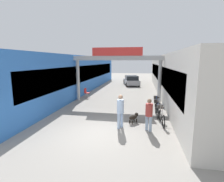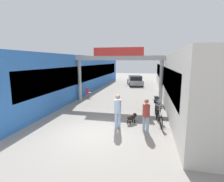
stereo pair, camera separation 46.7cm
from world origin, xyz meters
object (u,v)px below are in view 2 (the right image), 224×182
at_px(bicycle_black_second, 156,109).
at_px(bollard_post_metal, 117,112).
at_px(bicycle_silver_nearest, 160,116).
at_px(bicycle_blue_third, 157,105).
at_px(pedestrian_with_dog, 118,109).
at_px(cafe_chair_red_nearer, 88,92).
at_px(pedestrian_companion, 146,113).
at_px(parked_car_silver, 135,81).
at_px(dog_on_leash, 132,117).

distance_m(bicycle_black_second, bollard_post_metal, 2.54).
distance_m(bicycle_silver_nearest, bicycle_blue_third, 2.51).
bearing_deg(bollard_post_metal, bicycle_silver_nearest, 0.06).
height_order(pedestrian_with_dog, bicycle_blue_third, pedestrian_with_dog).
bearing_deg(bicycle_black_second, bicycle_blue_third, 84.10).
xyz_separation_m(bicycle_silver_nearest, cafe_chair_red_nearer, (-6.03, 5.58, 0.10)).
xyz_separation_m(pedestrian_companion, bicycle_blue_third, (0.68, 3.61, -0.46)).
xyz_separation_m(pedestrian_companion, bicycle_silver_nearest, (0.71, 1.10, -0.46)).
bearing_deg(bollard_post_metal, pedestrian_with_dog, -78.45).
distance_m(pedestrian_companion, bollard_post_metal, 1.96).
bearing_deg(parked_car_silver, pedestrian_with_dog, -88.26).
bearing_deg(bicycle_blue_third, bicycle_silver_nearest, -89.28).
bearing_deg(pedestrian_with_dog, dog_on_leash, 53.77).
bearing_deg(bicycle_black_second, pedestrian_with_dog, -129.81).
xyz_separation_m(dog_on_leash, bicycle_silver_nearest, (1.46, 0.11, 0.12)).
height_order(dog_on_leash, parked_car_silver, parked_car_silver).
relative_size(pedestrian_with_dog, pedestrian_companion, 1.08).
height_order(pedestrian_companion, parked_car_silver, pedestrian_companion).
distance_m(pedestrian_with_dog, bollard_post_metal, 1.09).
relative_size(pedestrian_with_dog, dog_on_leash, 2.41).
xyz_separation_m(bicycle_blue_third, cafe_chair_red_nearer, (-6.00, 3.07, 0.10)).
bearing_deg(pedestrian_companion, bicycle_black_second, 77.22).
relative_size(pedestrian_companion, dog_on_leash, 2.23).
bearing_deg(bicycle_black_second, bicycle_silver_nearest, -83.62).
distance_m(bicycle_black_second, cafe_chair_red_nearer, 7.24).
relative_size(pedestrian_with_dog, bicycle_blue_third, 1.01).
bearing_deg(parked_car_silver, bicycle_silver_nearest, -80.10).
height_order(bicycle_black_second, bicycle_blue_third, same).
bearing_deg(cafe_chair_red_nearer, pedestrian_with_dog, -59.03).
bearing_deg(pedestrian_companion, bicycle_blue_third, 79.39).
height_order(pedestrian_with_dog, pedestrian_companion, pedestrian_with_dog).
relative_size(cafe_chair_red_nearer, parked_car_silver, 0.21).
bearing_deg(bollard_post_metal, dog_on_leash, -7.70).
bearing_deg(bicycle_black_second, cafe_chair_red_nearer, 144.29).
height_order(dog_on_leash, bollard_post_metal, bollard_post_metal).
bearing_deg(pedestrian_with_dog, pedestrian_companion, -5.09).
relative_size(pedestrian_with_dog, bicycle_silver_nearest, 1.01).
xyz_separation_m(pedestrian_companion, bollard_post_metal, (-1.58, 1.10, -0.36)).
bearing_deg(dog_on_leash, bicycle_silver_nearest, 4.49).
height_order(cafe_chair_red_nearer, parked_car_silver, parked_car_silver).
height_order(bicycle_blue_third, cafe_chair_red_nearer, bicycle_blue_third).
distance_m(pedestrian_companion, bicycle_black_second, 2.56).
bearing_deg(bicycle_blue_third, bicycle_black_second, -95.90).
distance_m(bicycle_silver_nearest, bollard_post_metal, 2.29).
relative_size(pedestrian_with_dog, bicycle_black_second, 1.00).
xyz_separation_m(pedestrian_with_dog, cafe_chair_red_nearer, (-3.93, 6.56, -0.43)).
bearing_deg(bicycle_blue_third, bollard_post_metal, -131.97).
bearing_deg(cafe_chair_red_nearer, dog_on_leash, -51.26).
height_order(bicycle_silver_nearest, parked_car_silver, parked_car_silver).
bearing_deg(bicycle_silver_nearest, bollard_post_metal, -179.94).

